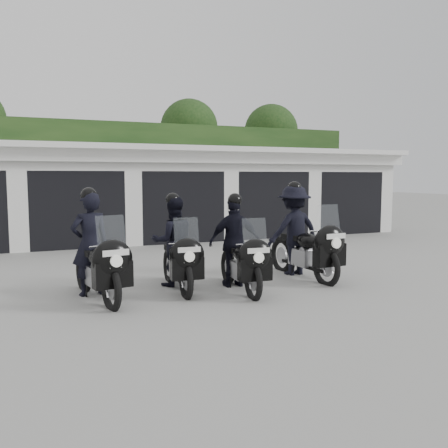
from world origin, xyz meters
name	(u,v)px	position (x,y,z in m)	size (l,w,h in m)	color
ground	(267,278)	(0.00, 0.00, 0.00)	(80.00, 80.00, 0.00)	gray
garage_block	(162,194)	(0.00, 8.06, 1.42)	(16.40, 6.80, 2.96)	white
background_vegetation	(141,160)	(0.37, 12.92, 2.77)	(20.00, 3.90, 5.80)	#173212
police_bike_a	(96,254)	(-3.37, -0.33, 0.76)	(0.90, 2.19, 1.92)	black
police_bike_b	(175,247)	(-1.92, -0.05, 0.76)	(0.85, 2.07, 1.80)	black
police_bike_c	(238,247)	(-0.88, -0.54, 0.76)	(1.02, 2.06, 1.79)	black
police_bike_d	(299,235)	(0.73, -0.01, 0.85)	(1.24, 2.31, 2.01)	black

